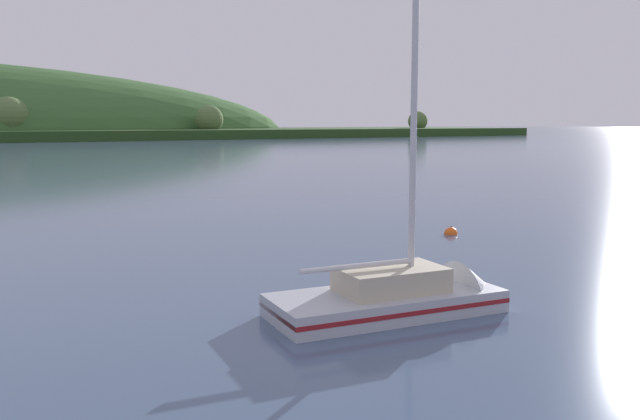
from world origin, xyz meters
TOP-DOWN VIEW (x-y plane):
  - sailboat_midwater_white at (-7.80, 29.64)m, footprint 8.33×3.56m
  - mooring_buoy_midchannel at (2.76, 40.06)m, footprint 0.72×0.72m

SIDE VIEW (x-z plane):
  - mooring_buoy_midchannel at x=2.76m, z-range -0.40..0.40m
  - sailboat_midwater_white at x=-7.80m, z-range -5.62..6.01m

